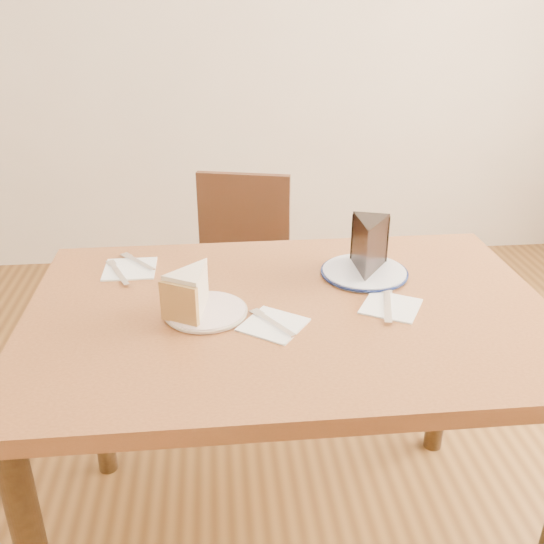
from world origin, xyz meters
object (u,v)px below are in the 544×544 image
(chair_far, at_px, (238,279))
(plate_cream, at_px, (206,312))
(chocolate_cake, at_px, (368,249))
(table, at_px, (289,344))
(carrot_cake, at_px, (195,291))
(plate_navy, at_px, (364,272))

(chair_far, xyz_separation_m, plate_cream, (-0.10, -0.78, 0.30))
(chocolate_cake, bearing_deg, chair_far, -46.56)
(plate_cream, height_order, chocolate_cake, chocolate_cake)
(plate_cream, bearing_deg, chair_far, 82.47)
(plate_cream, bearing_deg, chocolate_cake, 22.01)
(table, xyz_separation_m, carrot_cake, (-0.21, -0.01, 0.15))
(chair_far, height_order, chocolate_cake, chocolate_cake)
(plate_cream, bearing_deg, carrot_cake, 166.00)
(plate_cream, bearing_deg, plate_navy, 22.50)
(table, distance_m, chocolate_cake, 0.31)
(plate_cream, xyz_separation_m, plate_navy, (0.40, 0.17, 0.00))
(table, bearing_deg, chocolate_cake, 35.27)
(chair_far, relative_size, carrot_cake, 6.71)
(table, height_order, plate_navy, plate_navy)
(plate_cream, bearing_deg, table, 3.60)
(carrot_cake, xyz_separation_m, chocolate_cake, (0.43, 0.16, 0.02))
(chair_far, distance_m, carrot_cake, 0.86)
(table, height_order, chair_far, chair_far)
(carrot_cake, distance_m, chocolate_cake, 0.46)
(table, xyz_separation_m, chocolate_cake, (0.22, 0.15, 0.17))
(chocolate_cake, bearing_deg, plate_cream, 39.21)
(chair_far, height_order, carrot_cake, carrot_cake)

